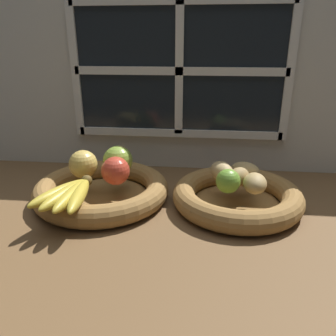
{
  "coord_description": "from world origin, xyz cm",
  "views": [
    {
      "loc": [
        7.73,
        -75.01,
        39.36
      ],
      "look_at": [
        -0.63,
        2.22,
        9.66
      ],
      "focal_mm": 35.59,
      "sensor_mm": 36.0,
      "label": 1
    }
  ],
  "objects_px": {
    "apple_red_right": "(115,171)",
    "potato_back": "(245,171)",
    "fruit_bowl_right": "(237,197)",
    "potato_small": "(255,183)",
    "potato_oblong": "(222,171)",
    "apple_green_back": "(118,160)",
    "apple_golden_left": "(83,164)",
    "banana_bunch_front": "(69,194)",
    "pear_brown": "(120,160)",
    "lime_near": "(228,181)",
    "potato_large": "(238,177)",
    "fruit_bowl_left": "(102,190)"
  },
  "relations": [
    {
      "from": "fruit_bowl_right",
      "to": "apple_green_back",
      "type": "xyz_separation_m",
      "value": [
        -0.31,
        0.04,
        0.07
      ]
    },
    {
      "from": "potato_small",
      "to": "potato_large",
      "type": "xyz_separation_m",
      "value": [
        -0.03,
        0.03,
        0.0
      ]
    },
    {
      "from": "potato_oblong",
      "to": "potato_large",
      "type": "xyz_separation_m",
      "value": [
        0.04,
        -0.03,
        -0.0
      ]
    },
    {
      "from": "apple_green_back",
      "to": "banana_bunch_front",
      "type": "height_order",
      "value": "apple_green_back"
    },
    {
      "from": "pear_brown",
      "to": "lime_near",
      "type": "xyz_separation_m",
      "value": [
        0.28,
        -0.09,
        -0.01
      ]
    },
    {
      "from": "fruit_bowl_left",
      "to": "potato_small",
      "type": "distance_m",
      "value": 0.39
    },
    {
      "from": "potato_back",
      "to": "lime_near",
      "type": "bearing_deg",
      "value": -118.98
    },
    {
      "from": "apple_golden_left",
      "to": "potato_back",
      "type": "distance_m",
      "value": 0.42
    },
    {
      "from": "fruit_bowl_right",
      "to": "apple_golden_left",
      "type": "bearing_deg",
      "value": 178.33
    },
    {
      "from": "fruit_bowl_right",
      "to": "potato_oblong",
      "type": "distance_m",
      "value": 0.07
    },
    {
      "from": "apple_golden_left",
      "to": "pear_brown",
      "type": "relative_size",
      "value": 0.94
    },
    {
      "from": "apple_green_back",
      "to": "potato_oblong",
      "type": "xyz_separation_m",
      "value": [
        0.27,
        -0.01,
        -0.01
      ]
    },
    {
      "from": "apple_golden_left",
      "to": "pear_brown",
      "type": "bearing_deg",
      "value": 21.25
    },
    {
      "from": "potato_small",
      "to": "potato_oblong",
      "type": "xyz_separation_m",
      "value": [
        -0.07,
        0.07,
        0.0
      ]
    },
    {
      "from": "fruit_bowl_left",
      "to": "potato_large",
      "type": "bearing_deg",
      "value": 0.0
    },
    {
      "from": "pear_brown",
      "to": "potato_oblong",
      "type": "relative_size",
      "value": 1.02
    },
    {
      "from": "potato_back",
      "to": "lime_near",
      "type": "distance_m",
      "value": 0.1
    },
    {
      "from": "apple_green_back",
      "to": "apple_red_right",
      "type": "relative_size",
      "value": 1.11
    },
    {
      "from": "potato_back",
      "to": "pear_brown",
      "type": "bearing_deg",
      "value": -179.79
    },
    {
      "from": "potato_oblong",
      "to": "pear_brown",
      "type": "bearing_deg",
      "value": 176.54
    },
    {
      "from": "pear_brown",
      "to": "banana_bunch_front",
      "type": "xyz_separation_m",
      "value": [
        -0.08,
        -0.17,
        -0.02
      ]
    },
    {
      "from": "apple_green_back",
      "to": "apple_red_right",
      "type": "height_order",
      "value": "apple_green_back"
    },
    {
      "from": "apple_golden_left",
      "to": "potato_large",
      "type": "bearing_deg",
      "value": -1.67
    },
    {
      "from": "apple_golden_left",
      "to": "potato_oblong",
      "type": "distance_m",
      "value": 0.36
    },
    {
      "from": "apple_red_right",
      "to": "potato_back",
      "type": "height_order",
      "value": "apple_red_right"
    },
    {
      "from": "banana_bunch_front",
      "to": "potato_back",
      "type": "height_order",
      "value": "potato_back"
    },
    {
      "from": "fruit_bowl_left",
      "to": "apple_red_right",
      "type": "distance_m",
      "value": 0.08
    },
    {
      "from": "pear_brown",
      "to": "apple_golden_left",
      "type": "bearing_deg",
      "value": -158.75
    },
    {
      "from": "fruit_bowl_right",
      "to": "apple_green_back",
      "type": "bearing_deg",
      "value": 172.26
    },
    {
      "from": "potato_back",
      "to": "potato_large",
      "type": "relative_size",
      "value": 1.2
    },
    {
      "from": "fruit_bowl_right",
      "to": "potato_small",
      "type": "distance_m",
      "value": 0.07
    },
    {
      "from": "potato_small",
      "to": "potato_back",
      "type": "xyz_separation_m",
      "value": [
        -0.01,
        0.08,
        -0.0
      ]
    },
    {
      "from": "apple_red_right",
      "to": "potato_back",
      "type": "xyz_separation_m",
      "value": [
        0.33,
        0.07,
        -0.01
      ]
    },
    {
      "from": "potato_large",
      "to": "fruit_bowl_left",
      "type": "bearing_deg",
      "value": -180.0
    },
    {
      "from": "fruit_bowl_right",
      "to": "apple_red_right",
      "type": "relative_size",
      "value": 4.56
    },
    {
      "from": "apple_red_right",
      "to": "potato_small",
      "type": "relative_size",
      "value": 0.97
    },
    {
      "from": "potato_oblong",
      "to": "banana_bunch_front",
      "type": "bearing_deg",
      "value": -156.2
    },
    {
      "from": "apple_golden_left",
      "to": "potato_large",
      "type": "xyz_separation_m",
      "value": [
        0.4,
        -0.01,
        -0.01
      ]
    },
    {
      "from": "apple_green_back",
      "to": "lime_near",
      "type": "xyz_separation_m",
      "value": [
        0.29,
        -0.08,
        -0.01
      ]
    },
    {
      "from": "apple_golden_left",
      "to": "apple_green_back",
      "type": "bearing_deg",
      "value": 20.16
    },
    {
      "from": "pear_brown",
      "to": "lime_near",
      "type": "height_order",
      "value": "pear_brown"
    },
    {
      "from": "potato_back",
      "to": "potato_oblong",
      "type": "distance_m",
      "value": 0.06
    },
    {
      "from": "fruit_bowl_right",
      "to": "potato_small",
      "type": "xyz_separation_m",
      "value": [
        0.03,
        -0.03,
        0.05
      ]
    },
    {
      "from": "apple_green_back",
      "to": "apple_golden_left",
      "type": "distance_m",
      "value": 0.09
    },
    {
      "from": "potato_large",
      "to": "lime_near",
      "type": "bearing_deg",
      "value": -123.69
    },
    {
      "from": "apple_green_back",
      "to": "apple_golden_left",
      "type": "bearing_deg",
      "value": -159.84
    },
    {
      "from": "banana_bunch_front",
      "to": "lime_near",
      "type": "xyz_separation_m",
      "value": [
        0.36,
        0.08,
        0.01
      ]
    },
    {
      "from": "fruit_bowl_left",
      "to": "potato_oblong",
      "type": "distance_m",
      "value": 0.32
    },
    {
      "from": "fruit_bowl_left",
      "to": "apple_green_back",
      "type": "xyz_separation_m",
      "value": [
        0.04,
        0.04,
        0.07
      ]
    },
    {
      "from": "fruit_bowl_left",
      "to": "potato_small",
      "type": "height_order",
      "value": "potato_small"
    }
  ]
}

